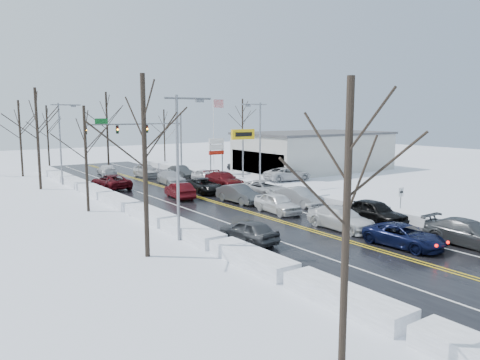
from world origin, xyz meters
TOP-DOWN VIEW (x-y plane):
  - ground at (0.00, 0.00)m, footprint 160.00×160.00m
  - road_surface at (0.00, 2.00)m, footprint 14.00×84.00m
  - snow_bank_left at (-7.60, 2.00)m, footprint 1.56×72.00m
  - snow_bank_right at (7.60, 2.00)m, footprint 1.56×72.00m
  - traffic_signal_mast at (3.45, 27.99)m, footprint 13.28×0.39m
  - tires_plus_sign at (10.50, 15.99)m, footprint 3.20×0.34m
  - used_vehicles_sign at (10.50, 22.00)m, footprint 2.20×0.22m
  - speed_limit_sign at (8.20, -8.00)m, footprint 0.55×0.09m
  - flagpole at (15.17, 30.00)m, footprint 1.87×1.20m
  - dealership_building at (23.98, 18.00)m, footprint 20.40×12.40m
  - streetlight_ne at (8.30, 10.00)m, footprint 3.20×0.25m
  - streetlight_sw at (-8.30, -4.00)m, footprint 3.20×0.25m
  - streetlight_nw at (-8.30, 24.00)m, footprint 3.20×0.25m
  - tree_left_a at (-11.00, -20.00)m, footprint 3.60×3.60m
  - tree_left_b at (-11.50, -6.00)m, footprint 4.00×4.00m
  - tree_left_c at (-10.50, 8.00)m, footprint 3.40×3.40m
  - tree_left_d at (-11.20, 22.00)m, footprint 4.20×4.20m
  - tree_left_e at (-10.80, 34.00)m, footprint 3.80×3.80m
  - tree_far_b at (-6.00, 41.00)m, footprint 3.60×3.60m
  - tree_far_c at (2.00, 39.00)m, footprint 4.40×4.40m
  - tree_far_d at (12.00, 40.50)m, footprint 3.40×3.40m
  - tree_far_e at (28.00, 41.00)m, footprint 4.20×4.20m
  - queued_car_2 at (1.80, -13.01)m, footprint 2.55×5.02m
  - queued_car_3 at (1.95, -7.83)m, footprint 2.27×5.32m
  - queued_car_4 at (1.72, -1.24)m, footprint 2.17×4.77m
  - queued_car_5 at (1.64, 4.05)m, footprint 2.00×4.90m
  - queued_car_6 at (1.80, 10.27)m, footprint 2.89×5.41m
  - queued_car_7 at (1.56, 17.32)m, footprint 2.51×5.19m
  - queued_car_8 at (1.64, 24.30)m, footprint 2.04×4.90m
  - queued_car_11 at (5.20, -15.05)m, footprint 2.27×5.39m
  - queued_car_12 at (5.20, -8.01)m, footprint 2.13×5.08m
  - queued_car_13 at (5.17, 0.03)m, footprint 1.80×4.74m
  - queued_car_14 at (5.31, 5.09)m, footprint 2.99×5.74m
  - queued_car_15 at (5.27, 12.11)m, footprint 2.34×5.68m
  - queued_car_16 at (5.37, 16.05)m, footprint 1.84×4.53m
  - queued_car_17 at (5.29, 22.12)m, footprint 1.57×4.31m
  - oncoming_car_0 at (-1.68, 9.00)m, footprint 2.14×4.68m
  - oncoming_car_1 at (-5.09, 17.94)m, footprint 3.10×5.77m
  - oncoming_car_2 at (-1.67, 29.14)m, footprint 2.44×4.83m
  - oncoming_car_3 at (-5.24, -6.90)m, footprint 2.17×4.46m
  - parked_car_0 at (14.11, 12.00)m, footprint 5.99×3.33m
  - parked_car_1 at (16.83, 15.56)m, footprint 2.44×5.47m
  - parked_car_2 at (15.08, 22.80)m, footprint 2.31×5.03m

SIDE VIEW (x-z plane):
  - ground at x=0.00m, z-range 0.00..0.00m
  - snow_bank_left at x=-7.60m, z-range -0.38..0.38m
  - snow_bank_right at x=7.60m, z-range -0.38..0.38m
  - queued_car_2 at x=1.80m, z-range -0.68..0.68m
  - queued_car_3 at x=1.95m, z-range -0.76..0.76m
  - queued_car_4 at x=1.72m, z-range -0.79..0.79m
  - queued_car_5 at x=1.64m, z-range -0.79..0.79m
  - queued_car_6 at x=1.80m, z-range -0.72..0.72m
  - queued_car_7 at x=1.56m, z-range -0.73..0.73m
  - queued_car_8 at x=1.64m, z-range -0.83..0.83m
  - queued_car_11 at x=5.20m, z-range -0.78..0.78m
  - queued_car_12 at x=5.20m, z-range -0.86..0.86m
  - queued_car_13 at x=5.17m, z-range -0.77..0.77m
  - queued_car_14 at x=5.31m, z-range -0.77..0.77m
  - queued_car_15 at x=5.27m, z-range -0.82..0.82m
  - queued_car_16 at x=5.37m, z-range -0.77..0.77m
  - queued_car_17 at x=5.29m, z-range -0.71..0.71m
  - oncoming_car_0 at x=-1.68m, z-range -0.74..0.74m
  - oncoming_car_1 at x=-5.09m, z-range -0.77..0.77m
  - oncoming_car_2 at x=-1.67m, z-range -0.67..0.67m
  - oncoming_car_3 at x=-5.24m, z-range -0.73..0.73m
  - parked_car_0 at x=14.11m, z-range -0.79..0.79m
  - parked_car_1 at x=16.83m, z-range -0.78..0.78m
  - parked_car_2 at x=15.08m, z-range -0.84..0.84m
  - road_surface at x=0.00m, z-range 0.00..0.01m
  - speed_limit_sign at x=8.20m, z-range 0.46..2.81m
  - dealership_building at x=23.98m, z-range 0.01..5.31m
  - used_vehicles_sign at x=10.50m, z-range 0.99..5.64m
  - tires_plus_sign at x=10.50m, z-range 1.99..7.99m
  - streetlight_ne at x=8.30m, z-range 0.81..9.81m
  - streetlight_sw at x=-8.30m, z-range 0.81..9.81m
  - streetlight_nw at x=-8.30m, z-range 0.81..9.81m
  - traffic_signal_mast at x=3.45m, z-range 1.48..9.48m
  - flagpole at x=15.17m, z-range 0.93..10.93m
  - tree_left_c at x=-10.50m, z-range 1.69..10.19m
  - tree_far_d at x=12.00m, z-range 1.69..10.19m
  - tree_left_a at x=-11.00m, z-range 1.79..10.79m
  - tree_far_b at x=-6.00m, z-range 1.79..10.79m
  - tree_left_e at x=-10.80m, z-range 1.89..11.39m
  - tree_left_b at x=-11.50m, z-range 1.99..11.99m
  - tree_left_d at x=-11.20m, z-range 2.08..12.58m
  - tree_far_e at x=28.00m, z-range 2.08..12.58m
  - tree_far_c at x=2.00m, z-range 2.18..13.18m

